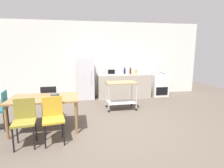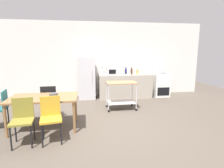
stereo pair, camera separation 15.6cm
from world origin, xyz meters
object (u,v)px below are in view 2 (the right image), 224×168
object	(u,v)px
refrigerator	(87,78)
bottle_hot_sauce	(126,71)
chair_black	(49,99)
fruit_bowl	(54,95)
stove_oven	(160,85)
bottle_soy_sauce	(122,72)
kitchen_cart	(121,91)
bottle_wine	(132,71)
chair_olive	(22,118)
bottle_sparkling_water	(137,72)
microwave	(113,71)
kettle	(159,71)
bottle_sesame_oil	(102,72)
chair_mustard	(51,116)
dining_table	(44,100)
chair_teal	(0,107)

from	to	relation	value
refrigerator	bottle_hot_sauce	xyz separation A→B (m)	(1.50, -0.00, 0.24)
chair_black	fruit_bowl	xyz separation A→B (m)	(0.23, -0.66, 0.27)
stove_oven	bottle_soy_sauce	distance (m)	1.67
kitchen_cart	bottle_wine	world-z (taller)	bottle_wine
chair_olive	bottle_sparkling_water	size ratio (longest dim) A/B	4.32
chair_olive	chair_black	bearing A→B (deg)	73.20
microwave	kettle	distance (m)	1.81
bottle_sesame_oil	bottle_soy_sauce	xyz separation A→B (m)	(0.75, -0.15, 0.00)
fruit_bowl	kettle	world-z (taller)	kettle
chair_mustard	fruit_bowl	size ratio (longest dim) A/B	4.61
chair_black	stove_oven	distance (m)	4.35
bottle_sesame_oil	bottle_sparkling_water	size ratio (longest dim) A/B	1.37
bottle_soy_sauce	dining_table	bearing A→B (deg)	-133.79
stove_oven	bottle_wine	world-z (taller)	bottle_wine
bottle_wine	bottle_sesame_oil	bearing A→B (deg)	173.19
bottle_sesame_oil	fruit_bowl	distance (m)	2.96
bottle_soy_sauce	bottle_wine	bearing A→B (deg)	2.82
chair_olive	bottle_wine	bearing A→B (deg)	40.67
chair_mustard	chair_olive	xyz separation A→B (m)	(-0.51, -0.04, 0.00)
bottle_sparkling_water	kettle	bearing A→B (deg)	-0.73
kitchen_cart	dining_table	bearing A→B (deg)	-150.95
chair_black	stove_oven	size ratio (longest dim) A/B	0.97
kitchen_cart	kettle	size ratio (longest dim) A/B	3.80
bottle_sesame_oil	microwave	size ratio (longest dim) A/B	0.61
chair_mustard	chair_olive	distance (m)	0.52
bottle_sesame_oil	bottle_hot_sauce	xyz separation A→B (m)	(0.92, 0.01, -0.00)
bottle_wine	kettle	size ratio (longest dim) A/B	1.16
chair_black	kettle	size ratio (longest dim) A/B	3.71
microwave	bottle_soy_sauce	xyz separation A→B (m)	(0.36, -0.05, -0.01)
dining_table	refrigerator	xyz separation A→B (m)	(1.02, 2.61, 0.10)
chair_teal	bottle_sparkling_water	size ratio (longest dim) A/B	4.32
bottle_sesame_oil	bottle_hot_sauce	bearing A→B (deg)	0.35
microwave	bottle_sesame_oil	bearing A→B (deg)	165.79
microwave	bottle_sparkling_water	distance (m)	0.94
bottle_hot_sauce	bottle_sparkling_water	size ratio (longest dim) A/B	1.33
chair_teal	chair_black	world-z (taller)	same
chair_olive	bottle_sesame_oil	bearing A→B (deg)	54.44
bottle_hot_sauce	stove_oven	bearing A→B (deg)	-3.31
chair_olive	fruit_bowl	distance (m)	0.88
refrigerator	kettle	bearing A→B (deg)	-3.70
bottle_sesame_oil	chair_black	bearing A→B (deg)	-129.33
refrigerator	bottle_wine	size ratio (longest dim) A/B	5.59
refrigerator	bottle_hot_sauce	distance (m)	1.52
refrigerator	fruit_bowl	bearing A→B (deg)	-106.80
chair_olive	kitchen_cart	distance (m)	2.92
bottle_hot_sauce	bottle_wine	world-z (taller)	bottle_wine
bottle_soy_sauce	bottle_wine	size ratio (longest dim) A/B	0.97
chair_black	kettle	world-z (taller)	kettle
chair_mustard	bottle_soy_sauce	size ratio (longest dim) A/B	3.30
dining_table	bottle_sesame_oil	distance (m)	3.07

